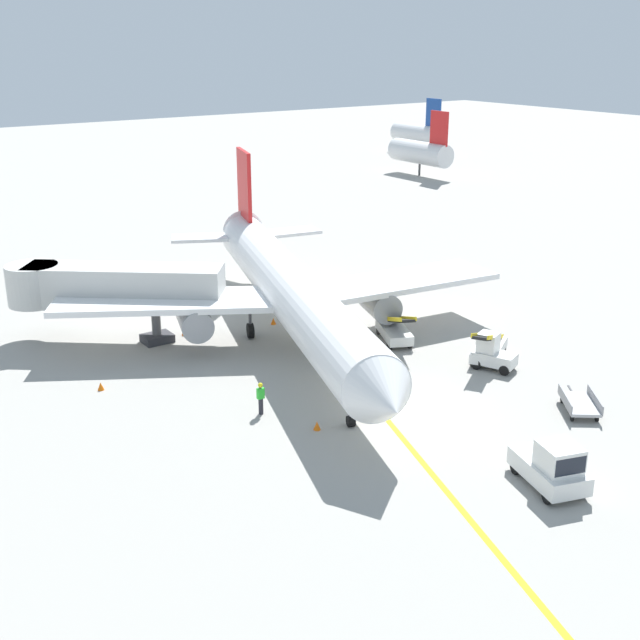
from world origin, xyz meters
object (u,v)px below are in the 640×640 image
object	(u,v)px
belt_loader_aft_hold	(489,348)
safety_cone_wingtip_left	(273,321)
belt_loader_forward_hold	(395,330)
safety_cone_nose_right	(184,332)
ground_crew_marshaller	(261,397)
safety_cone_wingtip_right	(101,386)
jet_bridge	(103,287)
airliner	(289,290)
baggage_tug_near_wing	(492,353)
baggage_cart_loaded	(580,403)
safety_cone_nose_left	(317,426)
pushback_tug	(552,467)

from	to	relation	value
belt_loader_aft_hold	safety_cone_wingtip_left	distance (m)	14.40
belt_loader_aft_hold	safety_cone_wingtip_left	xyz separation A→B (m)	(-7.06, 12.54, -0.56)
belt_loader_forward_hold	safety_cone_nose_right	size ratio (longest dim) A/B	11.52
ground_crew_marshaller	safety_cone_wingtip_right	distance (m)	9.32
jet_bridge	belt_loader_aft_hold	size ratio (longest dim) A/B	2.37
belt_loader_forward_hold	ground_crew_marshaller	size ratio (longest dim) A/B	2.98
airliner	safety_cone_wingtip_left	world-z (taller)	airliner
baggage_tug_near_wing	belt_loader_aft_hold	distance (m)	1.30
airliner	baggage_tug_near_wing	distance (m)	12.67
baggage_cart_loaded	ground_crew_marshaller	xyz separation A→B (m)	(-13.36, 8.99, 0.44)
belt_loader_aft_hold	safety_cone_nose_left	bearing A→B (deg)	-172.92
safety_cone_nose_left	baggage_tug_near_wing	bearing A→B (deg)	2.90
airliner	ground_crew_marshaller	bearing A→B (deg)	-131.00
safety_cone_nose_left	ground_crew_marshaller	bearing A→B (deg)	113.51
ground_crew_marshaller	safety_cone_nose_right	bearing A→B (deg)	81.61
airliner	jet_bridge	size ratio (longest dim) A/B	2.97
ground_crew_marshaller	safety_cone_nose_right	xyz separation A→B (m)	(1.86, 12.60, -0.69)
pushback_tug	ground_crew_marshaller	world-z (taller)	pushback_tug
belt_loader_forward_hold	baggage_cart_loaded	bearing A→B (deg)	-84.59
baggage_tug_near_wing	safety_cone_nose_left	world-z (taller)	baggage_tug_near_wing
jet_bridge	baggage_tug_near_wing	size ratio (longest dim) A/B	4.26
baggage_tug_near_wing	ground_crew_marshaller	bearing A→B (deg)	170.14
belt_loader_forward_hold	ground_crew_marshaller	xyz separation A→B (m)	(-12.12, -4.10, 0.13)
belt_loader_aft_hold	safety_cone_nose_right	world-z (taller)	belt_loader_aft_hold
belt_loader_aft_hold	baggage_cart_loaded	distance (m)	7.72
safety_cone_wingtip_right	belt_loader_aft_hold	bearing A→B (deg)	-23.56
baggage_tug_near_wing	safety_cone_wingtip_right	size ratio (longest dim) A/B	6.17
safety_cone_nose_left	safety_cone_wingtip_right	size ratio (longest dim) A/B	1.00
pushback_tug	safety_cone_wingtip_left	size ratio (longest dim) A/B	9.09
belt_loader_forward_hold	baggage_tug_near_wing	bearing A→B (deg)	-74.87
jet_bridge	safety_cone_nose_left	distance (m)	18.19
jet_bridge	baggage_tug_near_wing	world-z (taller)	jet_bridge
airliner	baggage_tug_near_wing	bearing A→B (deg)	-54.77
belt_loader_forward_hold	safety_cone_nose_right	xyz separation A→B (m)	(-10.26, 8.50, -0.56)
airliner	baggage_cart_loaded	distance (m)	18.24
safety_cone_nose_left	safety_cone_wingtip_left	bearing A→B (deg)	66.12
baggage_tug_near_wing	ground_crew_marshaller	xyz separation A→B (m)	(-13.88, 2.41, -0.02)
baggage_cart_loaded	safety_cone_wingtip_left	world-z (taller)	baggage_cart_loaded
pushback_tug	safety_cone_nose_left	bearing A→B (deg)	116.83
baggage_tug_near_wing	airliner	bearing A→B (deg)	125.23
pushback_tug	safety_cone_wingtip_left	bearing A→B (deg)	87.11
baggage_tug_near_wing	safety_cone_wingtip_left	size ratio (longest dim) A/B	6.17
airliner	safety_cone_nose_left	world-z (taller)	airliner
pushback_tug	safety_cone_nose_left	xyz separation A→B (m)	(-5.07, 10.02, -0.77)
belt_loader_forward_hold	ground_crew_marshaller	bearing A→B (deg)	-161.30
belt_loader_aft_hold	ground_crew_marshaller	xyz separation A→B (m)	(-14.67, 1.39, 0.13)
safety_cone_nose_left	safety_cone_nose_right	bearing A→B (deg)	88.05
pushback_tug	safety_cone_nose_left	distance (m)	11.25
belt_loader_forward_hold	safety_cone_nose_left	distance (m)	12.96
safety_cone_wingtip_right	baggage_cart_loaded	bearing A→B (deg)	-40.95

